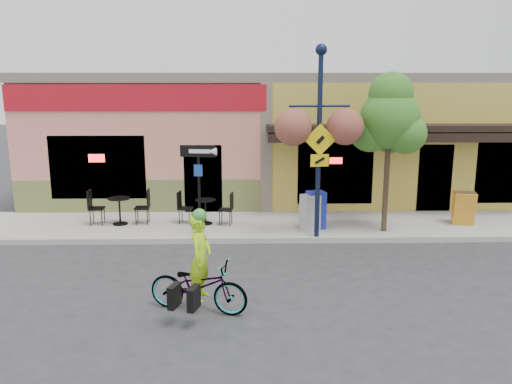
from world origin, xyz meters
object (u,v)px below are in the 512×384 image
lamp_post (319,143)px  newspaper_box_blue (316,210)px  building (287,134)px  bicycle (198,286)px  newspaper_box_grey (310,212)px  one_way_sign (199,191)px  street_tree (388,153)px  cyclist_rider (201,270)px

lamp_post → newspaper_box_blue: size_ratio=4.70×
building → bicycle: size_ratio=9.66×
building → lamp_post: lamp_post is taller
newspaper_box_blue → newspaper_box_grey: 0.23m
one_way_sign → newspaper_box_grey: one_way_sign is taller
street_tree → bicycle: bearing=-135.1°
lamp_post → newspaper_box_grey: lamp_post is taller
one_way_sign → street_tree: 5.17m
one_way_sign → newspaper_box_grey: 3.15m
newspaper_box_grey → cyclist_rider: bearing=-138.8°
newspaper_box_grey → street_tree: (2.05, -0.16, 1.69)m
newspaper_box_grey → newspaper_box_blue: bearing=17.5°
bicycle → newspaper_box_grey: size_ratio=1.90×
building → one_way_sign: bearing=-113.3°
building → street_tree: 6.73m
lamp_post → one_way_sign: bearing=170.7°
building → newspaper_box_grey: building is taller
lamp_post → street_tree: bearing=7.6°
one_way_sign → street_tree: street_tree is taller
building → cyclist_rider: size_ratio=11.45×
building → bicycle: (-2.52, -11.05, -1.76)m
cyclist_rider → lamp_post: size_ratio=0.32×
cyclist_rider → one_way_sign: one_way_sign is taller
cyclist_rider → newspaper_box_blue: cyclist_rider is taller
lamp_post → street_tree: (1.95, 0.49, -0.31)m
building → newspaper_box_blue: size_ratio=17.14×
newspaper_box_blue → newspaper_box_grey: size_ratio=1.07×
building → newspaper_box_grey: (0.14, -6.20, -1.60)m
building → street_tree: bearing=-71.0°
building → lamp_post: 6.87m
building → bicycle: bearing=-102.9°
newspaper_box_grey → street_tree: bearing=-24.8°
bicycle → cyclist_rider: bearing=-73.4°
bicycle → one_way_sign: (-0.36, 4.35, 0.88)m
building → newspaper_box_blue: bearing=-87.0°
one_way_sign → newspaper_box_blue: one_way_sign is taller
building → lamp_post: size_ratio=3.65×
newspaper_box_grey → street_tree: size_ratio=0.23×
street_tree → building: bearing=109.0°
cyclist_rider → one_way_sign: bearing=22.0°
lamp_post → newspaper_box_grey: bearing=92.3°
lamp_post → cyclist_rider: bearing=-129.4°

